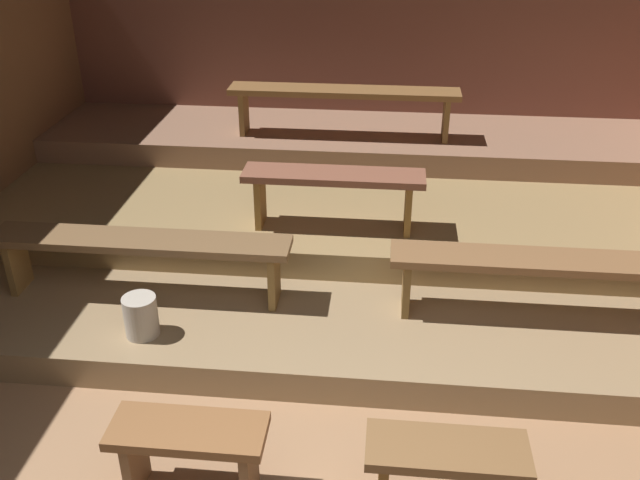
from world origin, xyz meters
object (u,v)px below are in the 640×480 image
at_px(bench_lower_left, 140,248).
at_px(bench_middle_center, 334,184).
at_px(bench_lower_right, 550,268).
at_px(pail_lower, 141,316).
at_px(bench_floor_right, 446,465).
at_px(bench_floor_left, 190,446).
at_px(bench_upper_center, 344,97).

bearing_deg(bench_lower_left, bench_middle_center, 31.21).
xyz_separation_m(bench_lower_right, pail_lower, (-2.69, -0.48, -0.25)).
distance_m(bench_floor_right, bench_lower_right, 1.76).
xyz_separation_m(bench_floor_left, bench_lower_right, (2.06, 1.57, 0.27)).
bearing_deg(bench_lower_right, bench_middle_center, 152.72).
bearing_deg(bench_middle_center, bench_floor_right, -71.95).
height_order(bench_lower_left, bench_middle_center, bench_middle_center).
xyz_separation_m(bench_lower_right, bench_middle_center, (-1.52, 0.79, 0.20)).
xyz_separation_m(bench_middle_center, pail_lower, (-1.16, -1.26, -0.45)).
relative_size(bench_lower_left, bench_lower_right, 1.00).
relative_size(bench_floor_left, bench_middle_center, 0.57).
bearing_deg(bench_lower_left, bench_floor_left, -64.22).
height_order(bench_floor_left, pail_lower, pail_lower).
height_order(bench_floor_left, bench_lower_right, bench_lower_right).
bearing_deg(bench_lower_right, bench_floor_left, -142.79).
xyz_separation_m(bench_floor_left, bench_lower_left, (-0.76, 1.57, 0.27)).
relative_size(bench_floor_left, bench_floor_right, 1.00).
relative_size(bench_lower_left, pail_lower, 7.52).
xyz_separation_m(bench_floor_left, bench_upper_center, (0.50, 3.88, 0.72)).
distance_m(bench_floor_right, bench_middle_center, 2.52).
xyz_separation_m(bench_lower_left, bench_upper_center, (1.26, 2.32, 0.45)).
xyz_separation_m(bench_floor_right, pail_lower, (-1.93, 1.09, 0.02)).
bearing_deg(bench_upper_center, bench_lower_right, -56.05).
distance_m(bench_floor_left, pail_lower, 1.25).
height_order(bench_floor_left, bench_lower_left, bench_lower_left).
xyz_separation_m(bench_floor_right, bench_lower_left, (-2.06, 1.57, 0.27)).
distance_m(bench_floor_right, pail_lower, 2.22).
bearing_deg(bench_upper_center, bench_floor_right, -78.32).
bearing_deg(bench_floor_right, bench_upper_center, 101.68).
relative_size(bench_upper_center, pail_lower, 7.72).
relative_size(bench_lower_right, bench_upper_center, 0.97).
distance_m(bench_floor_right, bench_lower_left, 2.61).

